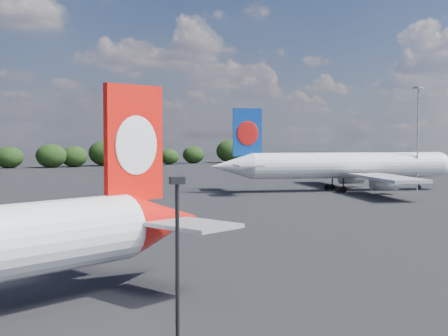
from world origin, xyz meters
name	(u,v)px	position (x,y,z in m)	size (l,w,h in m)	color
china_southern_airliner	(339,166)	(67.15, 61.43, 4.81)	(47.49, 45.56, 15.80)	white
apron_lamp_post	(177,281)	(0.94, -12.82, 5.23)	(0.55, 0.30, 9.19)	black
floodlight_mast_near	(418,123)	(81.01, 55.00, 13.21)	(1.60, 1.60, 20.09)	#919599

